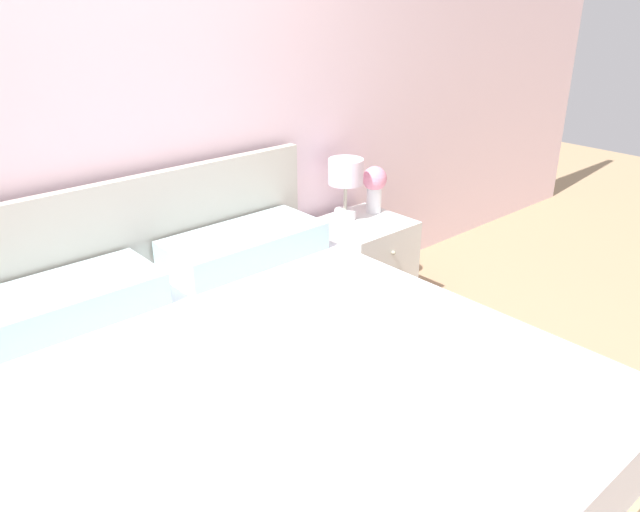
# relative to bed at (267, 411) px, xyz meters

# --- Properties ---
(ground_plane) EXTENTS (12.00, 12.00, 0.00)m
(ground_plane) POSITION_rel_bed_xyz_m (0.00, 1.00, -0.29)
(ground_plane) COLOR tan
(wall_back) EXTENTS (8.00, 0.06, 2.60)m
(wall_back) POSITION_rel_bed_xyz_m (0.00, 1.07, 1.01)
(wall_back) COLOR silver
(wall_back) RESTS_ON ground_plane
(bed) EXTENTS (1.89, 2.15, 0.98)m
(bed) POSITION_rel_bed_xyz_m (0.00, 0.00, 0.00)
(bed) COLOR tan
(bed) RESTS_ON ground_plane
(nightstand) EXTENTS (0.49, 0.48, 0.52)m
(nightstand) POSITION_rel_bed_xyz_m (1.26, 0.75, -0.02)
(nightstand) COLOR white
(nightstand) RESTS_ON ground_plane
(table_lamp) EXTENTS (0.20, 0.20, 0.35)m
(table_lamp) POSITION_rel_bed_xyz_m (1.22, 0.85, 0.48)
(table_lamp) COLOR white
(table_lamp) RESTS_ON nightstand
(flower_vase) EXTENTS (0.14, 0.14, 0.28)m
(flower_vase) POSITION_rel_bed_xyz_m (1.43, 0.83, 0.41)
(flower_vase) COLOR white
(flower_vase) RESTS_ON nightstand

